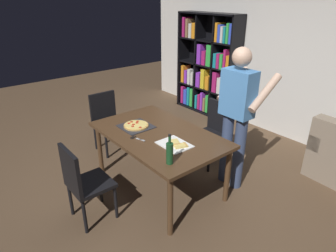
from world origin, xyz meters
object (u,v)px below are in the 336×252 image
object	(u,v)px
pepperoni_pizza_on_tray	(136,126)
wine_bottle	(170,153)
dining_table	(158,138)
chair_far_side	(214,129)
kitchen_scissors	(136,138)
chair_near_camera	(82,180)
person_serving_pizza	(237,111)
chair_left_end	(107,118)
bookshelf	(208,68)

from	to	relation	value
pepperoni_pizza_on_tray	wine_bottle	xyz separation A→B (m)	(0.93, -0.22, 0.10)
dining_table	pepperoni_pizza_on_tray	world-z (taller)	pepperoni_pizza_on_tray
chair_far_side	dining_table	bearing A→B (deg)	-90.00
wine_bottle	kitchen_scissors	size ratio (longest dim) A/B	1.59
chair_near_camera	wine_bottle	distance (m)	0.97
pepperoni_pizza_on_tray	chair_near_camera	bearing A→B (deg)	-70.30
chair_near_camera	dining_table	bearing A→B (deg)	90.00
person_serving_pizza	pepperoni_pizza_on_tray	size ratio (longest dim) A/B	4.73
dining_table	pepperoni_pizza_on_tray	distance (m)	0.35
chair_far_side	chair_left_end	xyz separation A→B (m)	(-1.31, -0.99, 0.00)
chair_far_side	kitchen_scissors	xyz separation A→B (m)	(-0.05, -1.28, 0.24)
pepperoni_pizza_on_tray	kitchen_scissors	xyz separation A→B (m)	(0.27, -0.18, -0.01)
chair_near_camera	chair_far_side	bearing A→B (deg)	90.00
person_serving_pizza	chair_near_camera	bearing A→B (deg)	-106.75
person_serving_pizza	wine_bottle	bearing A→B (deg)	-85.87
chair_left_end	person_serving_pizza	xyz separation A→B (m)	(1.84, 0.77, 0.49)
kitchen_scissors	dining_table	bearing A→B (deg)	80.11
dining_table	chair_near_camera	bearing A→B (deg)	-90.00
chair_left_end	pepperoni_pizza_on_tray	bearing A→B (deg)	-6.03
chair_near_camera	pepperoni_pizza_on_tray	distance (m)	0.98
bookshelf	pepperoni_pizza_on_tray	distance (m)	2.73
bookshelf	kitchen_scissors	bearing A→B (deg)	-62.05
chair_far_side	chair_left_end	world-z (taller)	same
pepperoni_pizza_on_tray	bookshelf	bearing A→B (deg)	114.77
person_serving_pizza	wine_bottle	distance (m)	1.11
chair_left_end	kitchen_scissors	bearing A→B (deg)	-12.88
bookshelf	kitchen_scissors	world-z (taller)	bookshelf
chair_left_end	wine_bottle	distance (m)	1.98
dining_table	person_serving_pizza	xyz separation A→B (m)	(0.53, 0.77, 0.32)
dining_table	chair_far_side	size ratio (longest dim) A/B	1.83
person_serving_pizza	chair_left_end	bearing A→B (deg)	-157.20
chair_near_camera	bookshelf	xyz separation A→B (m)	(-1.46, 3.37, 0.41)
chair_near_camera	chair_left_end	size ratio (longest dim) A/B	1.00
chair_far_side	person_serving_pizza	world-z (taller)	person_serving_pizza
chair_near_camera	chair_left_end	bearing A→B (deg)	142.78
person_serving_pizza	dining_table	bearing A→B (deg)	-124.51
person_serving_pizza	kitchen_scissors	distance (m)	1.24
dining_table	chair_far_side	xyz separation A→B (m)	(0.00, 0.99, -0.17)
chair_near_camera	bookshelf	size ratio (longest dim) A/B	0.46
chair_far_side	wine_bottle	xyz separation A→B (m)	(0.61, -1.32, 0.36)
chair_far_side	wine_bottle	world-z (taller)	wine_bottle
chair_far_side	bookshelf	xyz separation A→B (m)	(-1.46, 1.38, 0.41)
person_serving_pizza	pepperoni_pizza_on_tray	xyz separation A→B (m)	(-0.85, -0.88, -0.23)
chair_near_camera	pepperoni_pizza_on_tray	bearing A→B (deg)	109.70
dining_table	chair_far_side	world-z (taller)	chair_far_side
dining_table	chair_left_end	size ratio (longest dim) A/B	1.83
chair_left_end	wine_bottle	bearing A→B (deg)	-9.72
chair_left_end	person_serving_pizza	distance (m)	2.06
chair_far_side	pepperoni_pizza_on_tray	xyz separation A→B (m)	(-0.32, -1.10, 0.25)
chair_left_end	bookshelf	distance (m)	2.41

